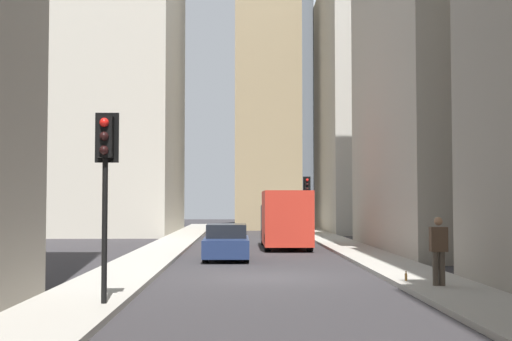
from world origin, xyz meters
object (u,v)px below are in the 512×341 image
Objects in this scene: delivery_truck at (285,219)px; traffic_light_midblock at (307,192)px; traffic_light_foreground at (105,162)px; discarded_bottle at (406,277)px; pedestrian at (439,248)px; sedan_navy at (227,243)px.

traffic_light_midblock reaches higher than delivery_truck.
traffic_light_foreground is (-18.87, 5.19, 1.73)m from delivery_truck.
discarded_bottle is (-14.96, -2.33, -1.21)m from delivery_truck.
sedan_navy is at bearing 30.75° from pedestrian.
traffic_light_midblock is at bearing -10.79° from delivery_truck.
traffic_light_midblock is (12.34, -2.35, 1.56)m from delivery_truck.
traffic_light_midblock is at bearing -15.36° from sedan_navy.
delivery_truck is at bearing 10.34° from pedestrian.
traffic_light_foreground is at bearing 164.63° from delivery_truck.
traffic_light_foreground reaches higher than sedan_navy.
traffic_light_foreground is 2.32× the size of pedestrian.
traffic_light_foreground is at bearing 169.15° from sedan_navy.
delivery_truck is at bearing -15.37° from traffic_light_foreground.
delivery_truck is 1.50× the size of sedan_navy.
pedestrian is at bearing -70.78° from traffic_light_foreground.
pedestrian is at bearing -149.25° from sedan_navy.
delivery_truck is at bearing 169.21° from traffic_light_midblock.
discarded_bottle is at bearing -62.53° from traffic_light_foreground.
delivery_truck reaches higher than pedestrian.
pedestrian is (2.83, -8.11, -2.07)m from traffic_light_foreground.
traffic_light_midblock reaches higher than discarded_bottle.
pedestrian is 1.51m from discarded_bottle.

